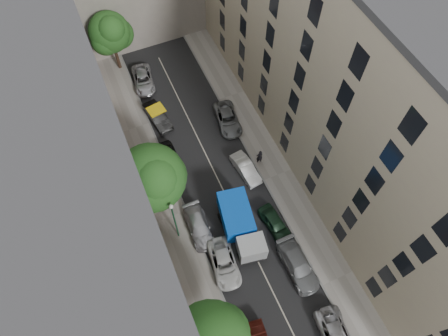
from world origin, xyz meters
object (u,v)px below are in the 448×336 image
car_left_3 (199,227)px  car_right_2 (275,223)px  car_right_1 (298,265)px  pedestrian (260,156)px  car_right_3 (246,169)px  car_right_4 (228,119)px  car_left_6 (143,80)px  car_left_2 (224,263)px  tarp_truck (240,225)px  tree_mid (153,179)px  lamp_post (174,218)px  car_left_4 (170,160)px  tree_far (111,34)px  car_left_5 (158,117)px

car_left_3 → car_right_2: 6.84m
car_right_1 → pedestrian: (1.70, 10.90, 0.32)m
car_right_3 → car_right_4: bearing=75.4°
car_left_6 → pedestrian: bearing=-55.2°
car_left_2 → pedestrian: size_ratio=2.57×
car_right_4 → tarp_truck: bearing=-100.7°
car_left_3 → tree_mid: (-2.39, 3.28, 5.05)m
car_left_3 → pedestrian: pedestrian is taller
tarp_truck → lamp_post: (-5.16, 1.81, 2.43)m
car_left_4 → tree_mid: bearing=-118.2°
car_left_2 → car_left_3: bearing=108.6°
tarp_truck → car_right_3: bearing=69.7°
car_right_2 → tree_far: tree_far is taller
car_left_5 → car_right_2: (5.81, -15.60, -0.05)m
car_left_3 → lamp_post: 3.84m
car_right_3 → car_right_4: 6.25m
car_right_2 → tree_mid: bearing=140.8°
car_left_4 → tree_far: tree_far is taller
pedestrian → car_left_6: bearing=-60.3°
car_left_4 → tree_mid: tree_mid is taller
tree_far → lamp_post: 21.95m
tarp_truck → car_left_5: (-2.68, 14.82, -0.86)m
car_right_3 → tree_mid: 10.16m
tarp_truck → car_left_3: tarp_truck is taller
lamp_post → pedestrian: lamp_post is taller
tarp_truck → car_right_3: 6.32m
car_right_2 → tree_far: bearing=100.3°
car_left_2 → car_right_4: bearing=72.8°
car_left_3 → tree_mid: 6.48m
car_left_3 → tree_far: 22.54m
tarp_truck → car_right_4: 12.30m
tarp_truck → lamp_post: lamp_post is taller
car_right_4 → tree_far: (-8.10, 12.09, 4.40)m
car_left_2 → tree_mid: size_ratio=0.54×
car_left_3 → car_left_6: 18.82m
car_left_3 → car_right_3: size_ratio=1.15×
car_right_3 → car_right_2: bearing=-97.2°
pedestrian → car_right_1: bearing=84.1°
tarp_truck → car_right_2: tarp_truck is taller
car_left_3 → tree_mid: tree_mid is taller
car_right_3 → pedestrian: size_ratio=2.20×
car_right_4 → pedestrian: (0.90, -5.70, 0.40)m
car_left_6 → pedestrian: pedestrian is taller
car_right_3 → tree_far: tree_far is taller
car_left_6 → tree_far: bearing=125.5°
car_left_4 → pedestrian: pedestrian is taller
car_left_6 → tree_far: (-1.70, 3.29, 4.41)m
car_left_6 → lamp_post: (-2.69, -18.62, 3.36)m
car_left_5 → tree_mid: tree_mid is taller
car_right_2 → car_left_4: bearing=116.3°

